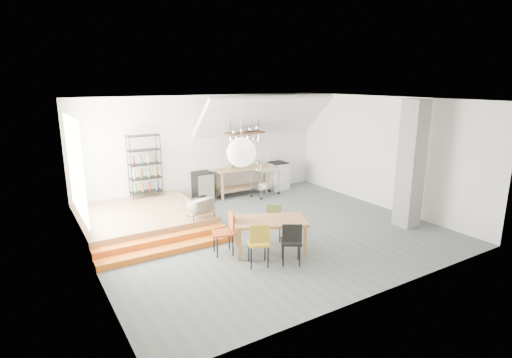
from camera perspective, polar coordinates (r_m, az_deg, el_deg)
floor at (r=9.93m, az=1.49°, el=-7.50°), size 8.00×8.00×0.00m
wall_back at (r=12.50m, az=-7.25°, el=4.47°), size 8.00×0.04×3.20m
wall_left at (r=8.08m, az=-23.01°, el=-1.73°), size 0.04×7.00×3.20m
wall_right at (r=12.08m, az=17.70°, el=3.60°), size 0.04×7.00×3.20m
ceiling at (r=9.26m, az=1.61°, el=11.28°), size 8.00×7.00×0.02m
slope_ceiling at (r=12.71m, az=1.26°, el=9.05°), size 4.40×1.44×1.32m
window_pane at (r=9.49m, az=-24.42°, el=1.57°), size 0.02×2.50×2.20m
platform at (r=10.64m, az=-16.00°, el=-5.42°), size 3.00×3.00×0.40m
step_lower at (r=8.94m, az=-12.47°, el=-9.88°), size 3.00×0.35×0.13m
step_upper at (r=9.22m, az=-13.22°, el=-8.72°), size 3.00×0.35×0.27m
concrete_column at (r=10.62m, az=21.28°, el=1.96°), size 0.50×0.50×3.20m
kitchen_counter at (r=12.87m, az=-2.01°, el=0.42°), size 1.80×0.60×0.91m
stove at (r=13.63m, az=3.11°, el=0.55°), size 0.60×0.60×1.18m
pot_rack at (r=12.44m, az=-1.44°, el=6.29°), size 1.20×0.50×1.43m
wire_shelving at (r=11.60m, az=-15.62°, el=1.96°), size 0.88×0.38×1.80m
microwave_shelf at (r=9.75m, az=-7.87°, el=-4.63°), size 0.60×0.40×0.16m
paper_lantern at (r=8.13m, az=-2.10°, el=3.82°), size 0.60×0.60×0.60m
dining_table at (r=8.61m, az=2.00°, el=-6.30°), size 1.75×1.41×0.73m
chair_mustard at (r=7.96m, az=0.41°, el=-8.81°), size 0.55×0.55×0.92m
chair_black at (r=8.08m, az=5.09°, el=-8.62°), size 0.57×0.57×0.90m
chair_olive at (r=9.34m, az=2.56°, el=-5.77°), size 0.51×0.51×0.80m
chair_red at (r=8.57m, az=-4.22°, el=-7.15°), size 0.51×0.51×0.92m
rolling_cart at (r=12.78m, az=1.33°, el=0.14°), size 1.00×0.71×0.90m
mini_fridge at (r=12.36m, az=-7.62°, el=-1.08°), size 0.53×0.53×0.91m
microwave at (r=9.69m, az=-7.90°, el=-3.67°), size 0.64×0.52×0.31m
bowl at (r=12.70m, az=-2.37°, el=1.66°), size 0.21×0.21×0.05m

